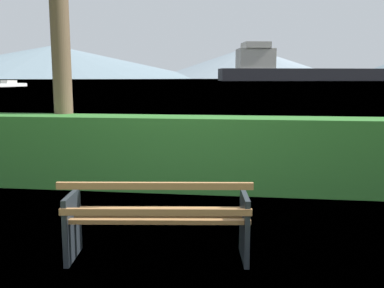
{
  "coord_description": "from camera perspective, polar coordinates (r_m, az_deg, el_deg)",
  "views": [
    {
      "loc": [
        0.87,
        -4.09,
        1.83
      ],
      "look_at": [
        0.0,
        2.67,
        0.76
      ],
      "focal_mm": 40.21,
      "sensor_mm": 36.0,
      "label": 1
    }
  ],
  "objects": [
    {
      "name": "water_surface",
      "position": [
        312.03,
        7.26,
        8.46
      ],
      "size": [
        620.0,
        620.0,
        0.0
      ],
      "primitive_type": "plane",
      "color": "slate",
      "rests_on": "ground_plane"
    },
    {
      "name": "fishing_boat_near",
      "position": [
        90.38,
        -23.12,
        7.28
      ],
      "size": [
        3.63,
        7.89,
        1.22
      ],
      "color": "silver",
      "rests_on": "water_surface"
    },
    {
      "name": "hedge_row",
      "position": [
        7.02,
        0.09,
        -1.23
      ],
      "size": [
        11.34,
        0.72,
        1.2
      ],
      "primitive_type": "cube",
      "color": "#2D6B28",
      "rests_on": "ground_plane"
    },
    {
      "name": "cargo_ship_large",
      "position": [
        219.23,
        14.33,
        9.45
      ],
      "size": [
        95.88,
        34.01,
        18.2
      ],
      "color": "#232328",
      "rests_on": "water_surface"
    },
    {
      "name": "ground_plane",
      "position": [
        4.57,
        -4.44,
        -14.76
      ],
      "size": [
        1400.0,
        1400.0,
        0.0
      ],
      "primitive_type": "plane",
      "color": "olive"
    },
    {
      "name": "distant_hills",
      "position": [
        550.54,
        2.91,
        11.1
      ],
      "size": [
        844.68,
        398.09,
        56.69
      ],
      "color": "slate",
      "rests_on": "ground_plane"
    },
    {
      "name": "park_bench",
      "position": [
        4.35,
        -4.58,
        -9.9
      ],
      "size": [
        1.87,
        0.78,
        0.87
      ],
      "color": "olive",
      "rests_on": "ground_plane"
    }
  ]
}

